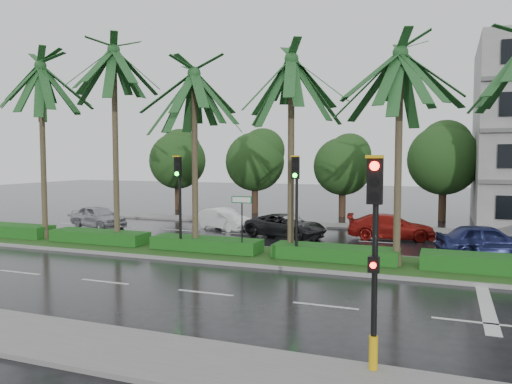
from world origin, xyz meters
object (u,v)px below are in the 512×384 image
at_px(car_white, 224,219).
at_px(car_silver, 98,217).
at_px(car_blue, 486,240).
at_px(street_sign, 242,211).
at_px(signal_near, 374,255).
at_px(car_red, 391,227).
at_px(signal_median_left, 179,189).
at_px(car_darkgrey, 286,226).

bearing_deg(car_white, car_silver, 129.31).
distance_m(car_white, car_blue, 14.88).
distance_m(street_sign, car_white, 9.15).
relative_size(signal_near, car_blue, 1.02).
relative_size(signal_near, car_red, 0.94).
relative_size(car_white, car_blue, 0.92).
bearing_deg(car_silver, signal_median_left, -105.63).
xyz_separation_m(signal_near, street_sign, (-7.00, 9.87, -0.38)).
relative_size(car_red, car_blue, 1.09).
height_order(car_silver, car_red, car_silver).
bearing_deg(car_silver, car_white, -57.00).
bearing_deg(signal_median_left, street_sign, 3.47).
height_order(signal_median_left, car_darkgrey, signal_median_left).
height_order(street_sign, car_red, street_sign).
bearing_deg(signal_median_left, car_blue, 19.67).
distance_m(car_red, car_blue, 5.59).
bearing_deg(signal_near, car_silver, 141.07).
bearing_deg(car_silver, car_blue, -76.25).
bearing_deg(car_white, car_blue, -80.09).
distance_m(car_silver, car_darkgrey, 12.15).
height_order(signal_median_left, car_silver, signal_median_left).
bearing_deg(street_sign, car_white, 119.91).
bearing_deg(car_darkgrey, signal_median_left, 171.29).
distance_m(signal_near, street_sign, 12.11).
bearing_deg(signal_near, street_sign, 125.34).
xyz_separation_m(car_white, car_darkgrey, (4.50, -1.48, -0.00)).
xyz_separation_m(car_white, car_blue, (14.50, -3.36, 0.08)).
relative_size(signal_near, car_darkgrey, 0.94).
bearing_deg(car_blue, car_silver, 70.36).
xyz_separation_m(signal_near, car_darkgrey, (-7.00, 16.21, -1.86)).
xyz_separation_m(signal_median_left, car_darkgrey, (3.00, 6.52, -2.35)).
relative_size(car_white, car_darkgrey, 0.85).
height_order(car_darkgrey, car_blue, car_blue).
height_order(signal_near, car_red, signal_near).
bearing_deg(car_darkgrey, car_red, -59.28).
distance_m(signal_near, car_red, 17.81).
distance_m(signal_near, car_darkgrey, 17.76).
height_order(signal_near, car_silver, signal_near).
bearing_deg(car_silver, car_darkgrey, -69.79).
height_order(signal_near, signal_median_left, signal_median_left).
bearing_deg(car_blue, car_darkgrey, 62.63).
distance_m(signal_median_left, street_sign, 3.13).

